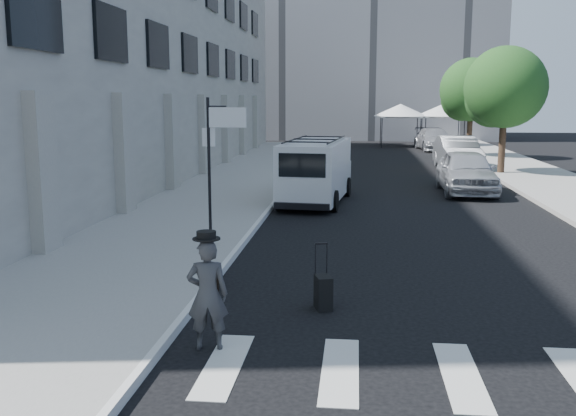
% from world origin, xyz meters
% --- Properties ---
extents(ground, '(120.00, 120.00, 0.00)m').
position_xyz_m(ground, '(0.00, 0.00, 0.00)').
color(ground, black).
rests_on(ground, ground).
extents(sidewalk_left, '(4.50, 48.00, 0.15)m').
position_xyz_m(sidewalk_left, '(-4.25, 16.00, 0.07)').
color(sidewalk_left, gray).
rests_on(sidewalk_left, ground).
extents(sidewalk_right, '(4.00, 56.00, 0.15)m').
position_xyz_m(sidewalk_right, '(9.00, 20.00, 0.07)').
color(sidewalk_right, gray).
rests_on(sidewalk_right, ground).
extents(building_left, '(10.00, 44.00, 12.00)m').
position_xyz_m(building_left, '(-11.50, 18.00, 6.00)').
color(building_left, gray).
rests_on(building_left, ground).
extents(sign_pole, '(1.03, 0.07, 3.50)m').
position_xyz_m(sign_pole, '(-2.36, 3.20, 2.65)').
color(sign_pole, black).
rests_on(sign_pole, sidewalk_left).
extents(tree_near, '(3.80, 3.83, 6.03)m').
position_xyz_m(tree_near, '(7.50, 20.15, 3.97)').
color(tree_near, black).
rests_on(tree_near, ground).
extents(tree_far, '(3.80, 3.83, 6.03)m').
position_xyz_m(tree_far, '(7.50, 29.15, 3.97)').
color(tree_far, black).
rests_on(tree_far, ground).
extents(tent_left, '(4.00, 4.00, 3.20)m').
position_xyz_m(tent_left, '(4.00, 38.00, 2.71)').
color(tent_left, black).
rests_on(tent_left, ground).
extents(tent_right, '(4.00, 4.00, 3.20)m').
position_xyz_m(tent_right, '(7.20, 38.50, 2.71)').
color(tent_right, black).
rests_on(tent_right, ground).
extents(businessman, '(0.65, 0.48, 1.64)m').
position_xyz_m(businessman, '(-1.34, -2.44, 0.82)').
color(businessman, '#39393C').
rests_on(businessman, ground).
extents(briefcase, '(0.23, 0.46, 0.34)m').
position_xyz_m(briefcase, '(-1.90, 0.53, 0.17)').
color(briefcase, black).
rests_on(briefcase, ground).
extents(suitcase, '(0.36, 0.46, 1.14)m').
position_xyz_m(suitcase, '(0.23, -0.46, 0.30)').
color(suitcase, black).
rests_on(suitcase, ground).
extents(cargo_van, '(2.44, 5.82, 2.15)m').
position_xyz_m(cargo_van, '(-0.62, 11.19, 1.12)').
color(cargo_van, silver).
rests_on(cargo_van, ground).
extents(parked_car_a, '(2.03, 4.93, 1.67)m').
position_xyz_m(parked_car_a, '(5.00, 14.02, 0.84)').
color(parked_car_a, '#A1A3A9').
rests_on(parked_car_a, ground).
extents(parked_car_b, '(1.97, 5.24, 1.71)m').
position_xyz_m(parked_car_b, '(5.92, 22.37, 0.85)').
color(parked_car_b, slate).
rests_on(parked_car_b, ground).
extents(parked_car_c, '(2.61, 5.48, 1.54)m').
position_xyz_m(parked_car_c, '(6.20, 34.95, 0.77)').
color(parked_car_c, '#9D9EA4').
rests_on(parked_car_c, ground).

